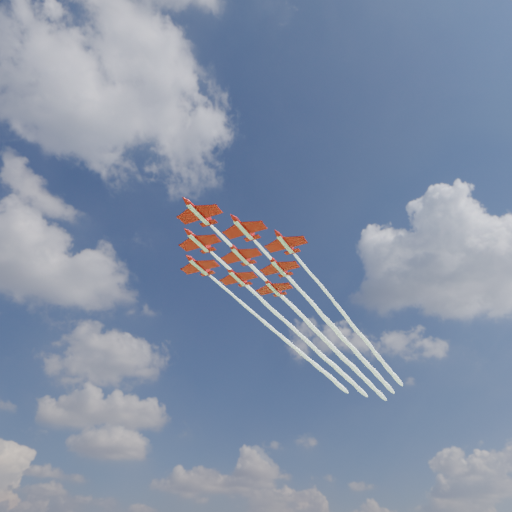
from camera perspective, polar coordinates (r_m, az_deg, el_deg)
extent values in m
cylinder|color=#B60D0A|center=(114.18, -6.61, 4.90)|extent=(7.77, 6.48, 1.23)
cone|color=#B60D0A|center=(110.57, -8.15, 6.43)|extent=(2.51, 2.34, 1.23)
cone|color=#B60D0A|center=(117.72, -5.25, 3.56)|extent=(2.00, 1.91, 1.11)
ellipsoid|color=black|center=(113.02, -7.20, 5.71)|extent=(2.45, 2.23, 0.80)
cube|color=#B60D0A|center=(114.52, -6.46, 4.74)|extent=(9.15, 10.27, 0.16)
cube|color=#B60D0A|center=(117.18, -5.45, 3.75)|extent=(3.71, 4.12, 0.13)
cube|color=#B60D0A|center=(117.91, -5.36, 4.09)|extent=(1.50, 1.23, 2.01)
cube|color=white|center=(113.85, -6.63, 4.68)|extent=(7.19, 5.96, 0.13)
cylinder|color=#B60D0A|center=(118.54, -1.41, 3.13)|extent=(7.77, 6.48, 1.23)
cone|color=#B60D0A|center=(114.58, -2.71, 4.55)|extent=(2.51, 2.34, 1.23)
cone|color=#B60D0A|center=(122.39, -0.27, 1.88)|extent=(2.00, 1.91, 1.11)
ellipsoid|color=black|center=(117.23, -1.92, 3.89)|extent=(2.45, 2.23, 0.80)
cube|color=#B60D0A|center=(118.92, -1.29, 2.98)|extent=(9.15, 10.27, 0.16)
cube|color=#B60D0A|center=(121.81, -0.43, 2.06)|extent=(3.71, 4.12, 0.13)
cube|color=#B60D0A|center=(122.53, -0.38, 2.40)|extent=(1.50, 1.23, 2.01)
cube|color=white|center=(118.23, -1.41, 2.91)|extent=(7.19, 5.96, 0.13)
cylinder|color=#B60D0A|center=(124.00, -6.57, 1.63)|extent=(7.77, 6.48, 1.23)
cone|color=#B60D0A|center=(120.21, -7.99, 2.93)|extent=(2.51, 2.34, 1.23)
cone|color=#B60D0A|center=(127.68, -5.32, 0.48)|extent=(2.00, 1.91, 1.11)
ellipsoid|color=black|center=(122.74, -7.11, 2.33)|extent=(2.45, 2.23, 0.80)
cube|color=#B60D0A|center=(124.35, -6.44, 1.48)|extent=(9.15, 10.27, 0.16)
cube|color=#B60D0A|center=(127.12, -5.50, 0.64)|extent=(3.71, 4.12, 0.13)
cube|color=#B60D0A|center=(127.81, -5.43, 0.98)|extent=(1.50, 1.23, 2.01)
cube|color=white|center=(123.69, -6.59, 1.41)|extent=(7.19, 5.96, 0.13)
cylinder|color=#B60D0A|center=(123.91, 3.36, 1.48)|extent=(7.77, 6.48, 1.23)
cone|color=#B60D0A|center=(119.65, 2.29, 2.79)|extent=(2.51, 2.34, 1.23)
cone|color=#B60D0A|center=(128.01, 4.30, 0.33)|extent=(2.00, 1.91, 1.11)
ellipsoid|color=black|center=(122.47, 2.93, 2.19)|extent=(2.45, 2.23, 0.80)
cube|color=#B60D0A|center=(124.31, 3.46, 1.33)|extent=(9.15, 10.27, 0.16)
cube|color=#B60D0A|center=(127.39, 4.17, 0.50)|extent=(3.71, 4.12, 0.13)
cube|color=#B60D0A|center=(128.10, 4.19, 0.83)|extent=(1.50, 1.23, 2.01)
cube|color=white|center=(123.60, 3.37, 1.26)|extent=(7.19, 5.96, 0.13)
cylinder|color=#B60D0A|center=(128.52, -1.79, 0.11)|extent=(7.77, 6.48, 1.23)
cone|color=#B60D0A|center=(124.41, -3.00, 1.32)|extent=(2.51, 2.34, 1.23)
cone|color=#B60D0A|center=(132.47, -0.72, -0.96)|extent=(2.00, 1.91, 1.11)
ellipsoid|color=black|center=(127.13, -2.26, 0.77)|extent=(2.45, 2.23, 0.80)
cube|color=#B60D0A|center=(128.90, -1.67, -0.03)|extent=(9.15, 10.27, 0.16)
cube|color=#B60D0A|center=(131.88, -0.88, -0.80)|extent=(3.71, 4.12, 0.13)
cube|color=#B60D0A|center=(132.56, -0.83, -0.48)|extent=(1.50, 1.23, 2.01)
cube|color=white|center=(128.23, -1.79, -0.10)|extent=(7.19, 5.96, 0.13)
cylinder|color=#B60D0A|center=(134.16, -6.54, -1.16)|extent=(7.77, 6.48, 1.23)
cone|color=#B60D0A|center=(130.23, -7.85, -0.05)|extent=(2.51, 2.34, 1.23)
cone|color=#B60D0A|center=(137.95, -5.39, -2.15)|extent=(2.00, 1.91, 1.11)
ellipsoid|color=black|center=(132.83, -7.04, -0.54)|extent=(2.45, 2.23, 0.80)
cube|color=#B60D0A|center=(134.53, -6.42, -1.29)|extent=(9.15, 10.27, 0.16)
cube|color=#B60D0A|center=(137.38, -5.56, -2.01)|extent=(3.71, 4.12, 0.13)
cube|color=#B60D0A|center=(138.04, -5.49, -1.69)|extent=(1.50, 1.23, 2.01)
cube|color=white|center=(133.88, -6.56, -1.37)|extent=(7.19, 5.96, 0.13)
cylinder|color=#B60D0A|center=(133.95, 2.64, -1.30)|extent=(7.77, 6.48, 1.23)
cone|color=#B60D0A|center=(129.59, 1.62, -0.19)|extent=(2.51, 2.34, 1.23)
cone|color=#B60D0A|center=(138.14, 3.53, -2.28)|extent=(2.00, 1.91, 1.11)
ellipsoid|color=black|center=(132.45, 2.24, -0.68)|extent=(2.45, 2.23, 0.80)
cube|color=#B60D0A|center=(134.37, 2.74, -1.43)|extent=(9.15, 10.27, 0.16)
cube|color=#B60D0A|center=(137.51, 3.40, -2.14)|extent=(3.71, 4.12, 0.13)
cube|color=#B60D0A|center=(138.19, 3.43, -1.82)|extent=(1.50, 1.23, 2.01)
cube|color=white|center=(133.67, 2.64, -1.51)|extent=(7.19, 5.96, 0.13)
cylinder|color=#B60D0A|center=(138.80, -2.11, -2.48)|extent=(7.77, 6.48, 1.23)
cone|color=#B60D0A|center=(134.59, -3.24, -1.44)|extent=(2.51, 2.34, 1.23)
cone|color=#B60D0A|center=(142.85, -1.11, -3.39)|extent=(2.00, 1.91, 1.11)
ellipsoid|color=black|center=(137.36, -2.55, -1.89)|extent=(2.45, 2.23, 0.80)
cube|color=#B60D0A|center=(139.20, -2.00, -2.60)|extent=(9.15, 10.27, 0.16)
cube|color=#B60D0A|center=(142.24, -1.26, -3.26)|extent=(3.71, 4.12, 0.13)
cube|color=#B60D0A|center=(142.89, -1.21, -2.95)|extent=(1.50, 1.23, 2.01)
cube|color=white|center=(138.53, -2.12, -2.68)|extent=(7.19, 5.96, 0.13)
cylinder|color=#B60D0A|center=(144.29, 2.02, -3.69)|extent=(7.77, 6.48, 1.23)
cone|color=#B60D0A|center=(139.84, 1.06, -2.73)|extent=(2.51, 2.34, 1.23)
cone|color=#B60D0A|center=(148.54, 2.87, -4.53)|extent=(2.00, 1.91, 1.11)
ellipsoid|color=black|center=(142.74, 1.64, -3.14)|extent=(2.45, 2.23, 0.80)
cube|color=#B60D0A|center=(144.71, 2.11, -3.80)|extent=(9.15, 10.27, 0.16)
cube|color=#B60D0A|center=(147.90, 2.74, -4.41)|extent=(3.71, 4.12, 0.13)
cube|color=#B60D0A|center=(148.55, 2.77, -4.10)|extent=(1.50, 1.23, 2.01)
cube|color=white|center=(144.03, 2.02, -3.88)|extent=(7.19, 5.96, 0.13)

